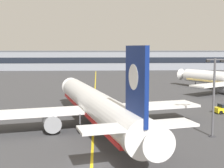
{
  "coord_description": "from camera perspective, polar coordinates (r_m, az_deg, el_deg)",
  "views": [
    {
      "loc": [
        0.58,
        -29.08,
        11.5
      ],
      "look_at": [
        2.81,
        17.26,
        6.0
      ],
      "focal_mm": 49.98,
      "sensor_mm": 36.0,
      "label": 1
    }
  ],
  "objects": [
    {
      "name": "airliner_foreground",
      "position": [
        44.08,
        -3.06,
        -3.88
      ],
      "size": [
        32.2,
        40.92,
        11.65
      ],
      "color": "white",
      "rests_on": "ground"
    },
    {
      "name": "taxiway_centreline",
      "position": [
        60.19,
        -3.27,
        -4.26
      ],
      "size": [
        0.43,
        180.0,
        0.01
      ],
      "primitive_type": "cube",
      "rotation": [
        0.0,
        0.0,
        -0.0
      ],
      "color": "yellow",
      "rests_on": "ground"
    },
    {
      "name": "ground_plane",
      "position": [
        31.27,
        -3.75,
        -14.83
      ],
      "size": [
        400.0,
        400.0,
        0.0
      ],
      "primitive_type": "plane",
      "color": "#3D3D3F"
    },
    {
      "name": "safety_cone_by_nose_gear",
      "position": [
        61.28,
        -1.65,
        -3.81
      ],
      "size": [
        0.44,
        0.44,
        0.55
      ],
      "color": "orange",
      "rests_on": "ground"
    },
    {
      "name": "apron_lamp_post",
      "position": [
        41.73,
        18.11,
        -2.07
      ],
      "size": [
        2.24,
        0.9,
        10.11
      ],
      "color": "#515156",
      "rests_on": "ground"
    },
    {
      "name": "terminal_building",
      "position": [
        160.01,
        -0.43,
        4.38
      ],
      "size": [
        162.84,
        12.4,
        9.72
      ],
      "color": "gray",
      "rests_on": "ground"
    }
  ]
}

